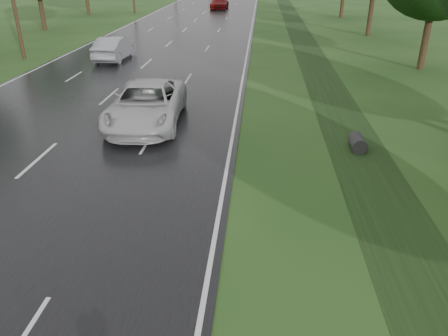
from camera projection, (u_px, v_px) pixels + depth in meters
name	position (u px, v px, depth m)	size (l,w,h in m)	color
road	(192.00, 24.00, 48.76)	(14.00, 180.00, 0.04)	black
edge_stripe_east	(252.00, 24.00, 48.25)	(0.12, 180.00, 0.01)	silver
edge_stripe_west	(133.00, 23.00, 49.25)	(0.12, 180.00, 0.01)	silver
center_line	(192.00, 23.00, 48.75)	(0.12, 180.00, 0.01)	silver
drainage_ditch	(327.00, 87.00, 24.26)	(2.20, 120.00, 0.56)	black
white_pickup	(146.00, 104.00, 18.52)	(2.86, 6.21, 1.73)	#BEBEBE
silver_sedan	(114.00, 48.00, 30.67)	(1.71, 4.90, 1.62)	#93959B
far_car_red	(219.00, 3.00, 63.10)	(2.27, 5.59, 1.62)	maroon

